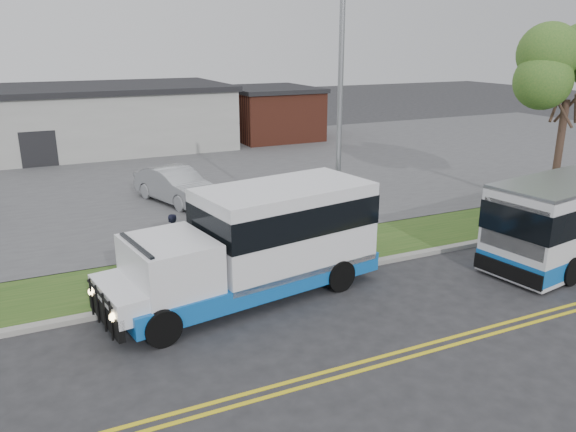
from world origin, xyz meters
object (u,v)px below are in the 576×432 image
tree_east (571,66)px  pedestrian (172,238)px  streetlight_near (341,103)px  parked_car_a (176,185)px  shuttle_bus (262,239)px

tree_east → pedestrian: tree_east is taller
streetlight_near → parked_car_a: 10.15m
streetlight_near → tree_east: bearing=1.4°
shuttle_bus → pedestrian: size_ratio=5.12×
shuttle_bus → pedestrian: bearing=110.2°
streetlight_near → parked_car_a: (-3.65, 8.42, -4.34)m
pedestrian → tree_east: bearing=140.3°
streetlight_near → shuttle_bus: bearing=-151.9°
parked_car_a → tree_east: bearing=-47.9°
shuttle_bus → parked_car_a: 10.44m
pedestrian → parked_car_a: (1.95, 7.14, -0.04)m
streetlight_near → shuttle_bus: size_ratio=1.11×
tree_east → shuttle_bus: 15.57m
pedestrian → shuttle_bus: bearing=83.5°
shuttle_bus → tree_east: bearing=-0.8°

